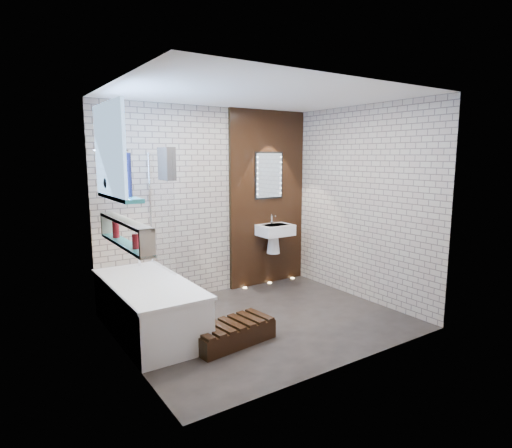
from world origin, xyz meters
TOP-DOWN VIEW (x-y plane):
  - ground at (0.00, 0.00)m, footprint 3.20×3.20m
  - room_shell at (0.00, 0.00)m, footprint 3.24×3.20m
  - walnut_panel at (0.95, 1.27)m, footprint 1.30×0.06m
  - clerestory_window at (-1.57, 0.35)m, footprint 0.18×1.00m
  - display_niche at (-1.53, 0.15)m, footprint 0.14×1.30m
  - bathtub at (-1.22, 0.45)m, footprint 0.79×1.74m
  - bath_screen at (-0.87, 0.89)m, footprint 0.01×0.78m
  - towel at (-0.87, 0.67)m, footprint 0.11×0.28m
  - shower_head at (-1.30, 0.95)m, footprint 0.18×0.18m
  - washbasin at (0.95, 1.07)m, footprint 0.50×0.36m
  - led_mirror at (0.95, 1.23)m, footprint 0.50×0.02m
  - walnut_step at (-0.60, -0.30)m, footprint 0.93×0.50m
  - niche_bottles at (-1.53, 0.24)m, footprint 0.07×0.70m
  - sill_vases at (-1.50, 0.42)m, footprint 0.23×0.57m
  - floor_uplights at (0.95, 1.20)m, footprint 0.96×0.06m

SIDE VIEW (x-z plane):
  - ground at x=0.00m, z-range 0.00..0.00m
  - floor_uplights at x=0.95m, z-range 0.00..0.01m
  - walnut_step at x=-0.60m, z-range 0.00..0.20m
  - bathtub at x=-1.22m, z-range -0.06..0.64m
  - washbasin at x=0.95m, z-range 0.50..1.08m
  - niche_bottles at x=-1.53m, z-range 1.09..1.27m
  - display_niche at x=-1.53m, z-range 1.07..1.33m
  - bath_screen at x=-0.87m, z-range 0.58..1.98m
  - walnut_panel at x=0.95m, z-range 0.00..2.60m
  - room_shell at x=0.00m, z-range 0.00..2.60m
  - led_mirror at x=0.95m, z-range 1.30..2.00m
  - sill_vases at x=-1.50m, z-range 1.48..1.90m
  - towel at x=-0.87m, z-range 1.66..2.04m
  - clerestory_window at x=-1.57m, z-range 1.43..2.37m
  - shower_head at x=-1.30m, z-range 1.99..2.01m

